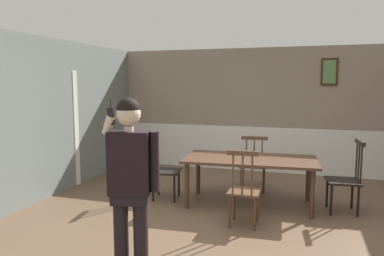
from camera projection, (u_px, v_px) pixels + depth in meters
ground_plane at (237, 229)px, 4.67m from camera, size 7.25×7.25×0.00m
room_back_partition at (267, 113)px, 7.64m from camera, size 6.55×0.17×2.62m
room_left_partition at (26, 121)px, 5.52m from camera, size 0.13×6.59×2.62m
dining_table at (250, 163)px, 5.54m from camera, size 2.05×1.11×0.74m
chair_near_window at (253, 163)px, 6.41m from camera, size 0.51×0.51×0.92m
chair_by_doorway at (244, 190)px, 4.72m from camera, size 0.41×0.41×1.03m
chair_at_table_head at (164, 169)px, 5.88m from camera, size 0.49×0.49×1.06m
chair_opposite_corner at (346, 179)px, 5.24m from camera, size 0.49×0.49×1.07m
person_figure at (130, 177)px, 3.37m from camera, size 0.52×0.29×1.74m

